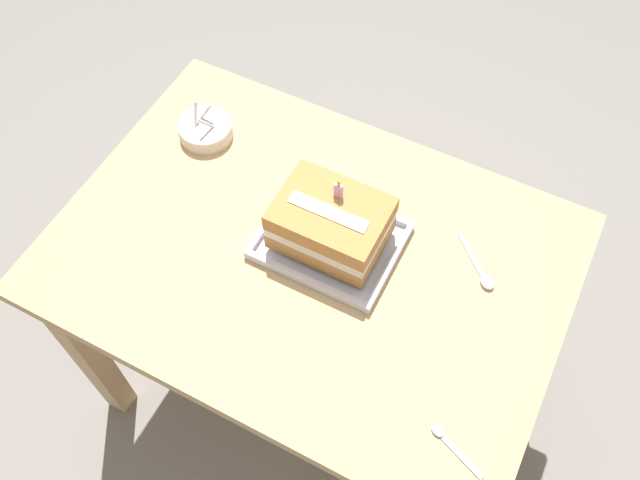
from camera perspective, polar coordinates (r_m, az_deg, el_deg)
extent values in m
plane|color=gray|center=(2.08, -0.61, -11.64)|extent=(8.00, 8.00, 0.00)
cube|color=tan|center=(1.43, -0.88, -1.38)|extent=(1.06, 0.75, 0.04)
cube|color=tan|center=(1.83, -18.91, -9.07)|extent=(0.06, 0.06, 0.70)
cube|color=tan|center=(2.04, -8.38, 5.28)|extent=(0.06, 0.06, 0.70)
cube|color=tan|center=(1.87, 16.93, -5.42)|extent=(0.06, 0.06, 0.70)
cube|color=silver|center=(1.42, 0.88, -0.21)|extent=(0.28, 0.23, 0.01)
cube|color=silver|center=(1.36, -1.17, -3.38)|extent=(0.28, 0.01, 0.02)
cube|color=silver|center=(1.47, 2.80, 3.24)|extent=(0.28, 0.01, 0.02)
cube|color=silver|center=(1.45, -3.95, 2.14)|extent=(0.01, 0.21, 0.02)
cube|color=silver|center=(1.39, 5.94, -2.13)|extent=(0.01, 0.21, 0.02)
cube|color=#BA8243|center=(1.39, 0.90, 0.68)|extent=(0.22, 0.16, 0.04)
cube|color=white|center=(1.36, 0.92, 1.44)|extent=(0.22, 0.16, 0.03)
cube|color=#BA8243|center=(1.33, 0.94, 2.24)|extent=(0.22, 0.16, 0.04)
cube|color=white|center=(1.31, 0.71, 2.38)|extent=(0.16, 0.03, 0.00)
cube|color=#E099C6|center=(1.32, 1.56, 4.17)|extent=(0.02, 0.01, 0.04)
ellipsoid|color=yellow|center=(1.30, 1.59, 4.80)|extent=(0.01, 0.01, 0.01)
cylinder|color=silver|center=(1.62, -9.58, 9.00)|extent=(0.13, 0.13, 0.02)
cylinder|color=silver|center=(1.61, -9.65, 9.33)|extent=(0.12, 0.12, 0.02)
cylinder|color=silver|center=(1.57, -9.43, 9.58)|extent=(0.03, 0.05, 0.06)
cylinder|color=silver|center=(1.60, -9.75, 10.40)|extent=(0.04, 0.03, 0.06)
cylinder|color=silver|center=(1.59, -10.45, 9.98)|extent=(0.02, 0.05, 0.07)
ellipsoid|color=silver|center=(1.27, 9.91, -15.60)|extent=(0.03, 0.03, 0.01)
cube|color=silver|center=(1.27, 11.91, -17.51)|extent=(0.09, 0.04, 0.00)
ellipsoid|color=silver|center=(1.41, 13.93, -3.50)|extent=(0.04, 0.04, 0.01)
cube|color=silver|center=(1.44, 12.65, -1.27)|extent=(0.08, 0.08, 0.00)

